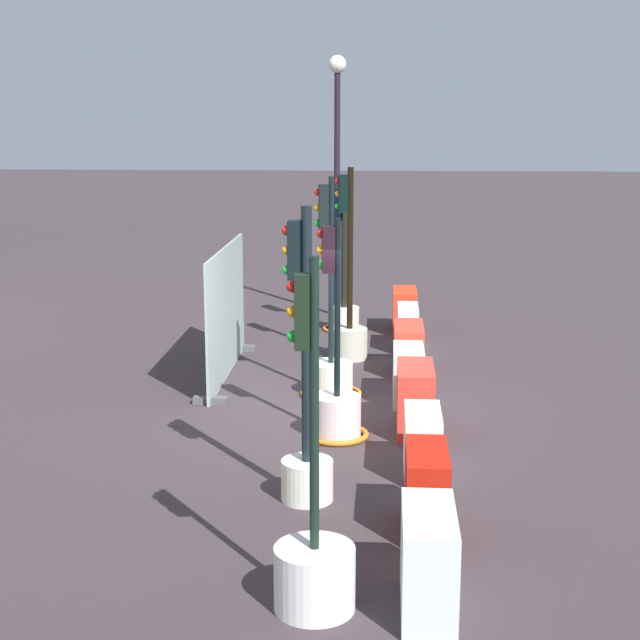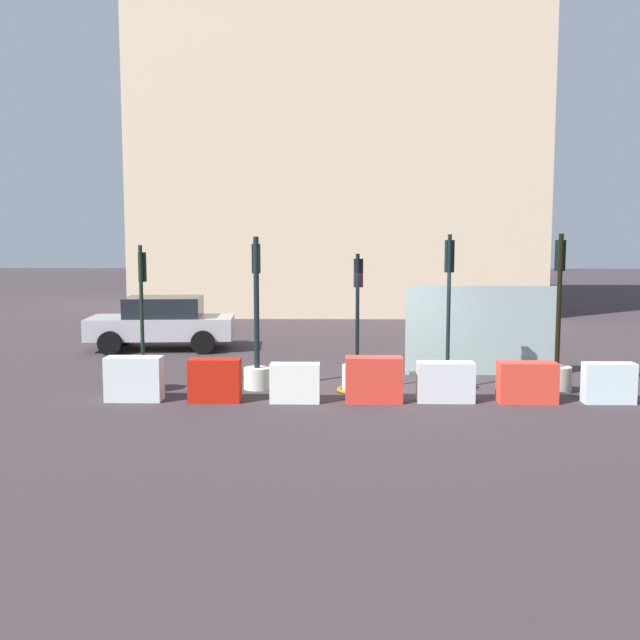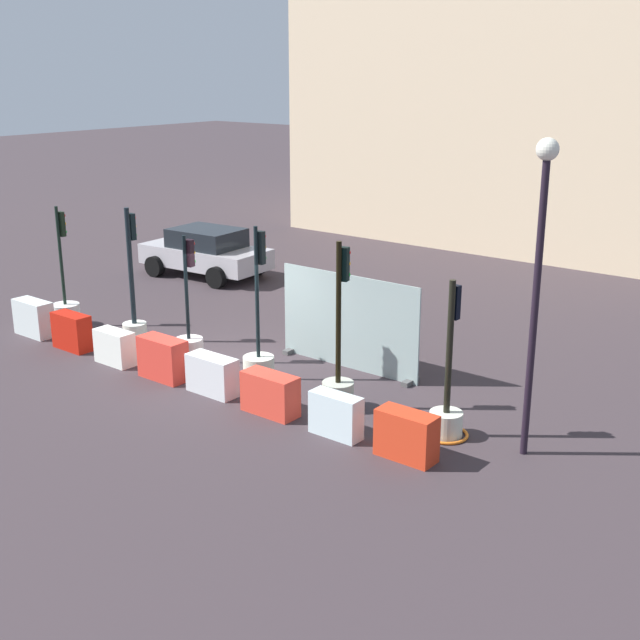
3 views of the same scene
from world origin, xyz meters
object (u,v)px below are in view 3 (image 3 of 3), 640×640
Objects in this scene: construction_barrier_7 at (406,436)px; traffic_light_0 at (66,307)px; construction_barrier_5 at (270,394)px; traffic_light_4 at (339,376)px; traffic_light_5 at (447,409)px; traffic_light_3 at (259,357)px; construction_barrier_6 at (336,415)px; traffic_light_2 at (189,343)px; construction_barrier_3 at (163,359)px; street_lamp_post at (539,253)px; construction_barrier_2 at (115,347)px; construction_barrier_1 at (72,332)px; traffic_light_1 at (134,312)px; construction_barrier_0 at (34,318)px; construction_barrier_4 at (212,375)px; car_silver_hatchback at (206,252)px.

traffic_light_0 is at bearing 174.68° from construction_barrier_7.
construction_barrier_5 is (7.82, -1.01, -0.08)m from traffic_light_0.
traffic_light_4 is 2.29m from traffic_light_5.
traffic_light_3 reaches higher than construction_barrier_6.
construction_barrier_3 is (0.29, -1.04, -0.01)m from traffic_light_2.
street_lamp_post is (2.97, 1.42, 3.12)m from construction_barrier_6.
construction_barrier_1 is at bearing 179.16° from construction_barrier_2.
traffic_light_1 is 1.12× the size of traffic_light_2.
construction_barrier_5 is (6.15, 0.02, -0.03)m from construction_barrier_1.
construction_barrier_3 is at bearing 0.23° from construction_barrier_1.
traffic_light_2 is at bearing 170.75° from construction_barrier_7.
traffic_light_3 reaches higher than traffic_light_0.
traffic_light_5 is at bearing 1.49° from traffic_light_2.
traffic_light_5 is 6.27m from construction_barrier_3.
construction_barrier_6 is (7.02, -1.29, -0.34)m from traffic_light_1.
construction_barrier_1 is (-0.71, -1.29, -0.31)m from traffic_light_1.
construction_barrier_0 reaches higher than construction_barrier_7.
traffic_light_0 reaches higher than construction_barrier_6.
construction_barrier_3 reaches higher than construction_barrier_0.
construction_barrier_2 is (-5.43, -1.06, -0.27)m from traffic_light_4.
traffic_light_3 reaches higher than construction_barrier_7.
construction_barrier_5 is (3.30, -1.03, -0.06)m from traffic_light_2.
traffic_light_2 is 0.88× the size of traffic_light_3.
traffic_light_3 reaches higher than construction_barrier_3.
construction_barrier_0 is 10.82m from construction_barrier_7.
construction_barrier_0 is at bearing -152.08° from traffic_light_1.
traffic_light_1 reaches higher than construction_barrier_2.
construction_barrier_5 is at bearing -13.08° from traffic_light_1.
construction_barrier_0 is at bearing 178.02° from construction_barrier_1.
traffic_light_0 is 2.92× the size of construction_barrier_7.
construction_barrier_0 is (-8.63, -0.98, -0.21)m from traffic_light_4.
traffic_light_0 is 3.00× the size of construction_barrier_1.
street_lamp_post is at bearing 1.80° from traffic_light_0.
street_lamp_post is (1.41, 0.20, 2.99)m from traffic_light_5.
traffic_light_1 is 1.50m from construction_barrier_1.
construction_barrier_4 is (3.84, -1.22, -0.35)m from traffic_light_1.
construction_barrier_4 is 1.06× the size of construction_barrier_7.
traffic_light_5 reaches higher than construction_barrier_4.
street_lamp_post reaches higher than construction_barrier_2.
traffic_light_4 is 1.14× the size of traffic_light_5.
traffic_light_4 is at bearing 6.45° from construction_barrier_0.
traffic_light_5 is 2.83× the size of construction_barrier_1.
construction_barrier_0 is 0.98× the size of construction_barrier_5.
construction_barrier_3 is at bearing -11.97° from traffic_light_0.
traffic_light_4 is 8.69m from construction_barrier_0.
traffic_light_5 reaches higher than construction_barrier_0.
car_silver_hatchback is at bearing 146.11° from construction_barrier_6.
traffic_light_4 is at bearing 155.14° from construction_barrier_7.
traffic_light_3 is 2.95× the size of construction_barrier_4.
construction_barrier_4 is 0.21× the size of street_lamp_post.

